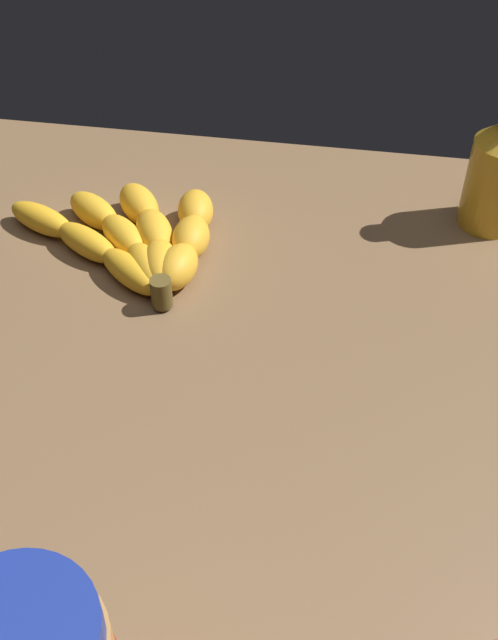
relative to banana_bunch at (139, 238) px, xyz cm
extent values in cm
cube|color=brown|center=(-12.84, 15.45, -3.39)|extent=(81.13, 77.18, 3.44)
ellipsoid|color=gold|center=(-4.85, 3.98, 0.18)|extent=(4.59, 6.34, 3.71)
ellipsoid|color=gold|center=(-5.18, -0.64, 0.18)|extent=(3.83, 5.89, 3.71)
ellipsoid|color=gold|center=(-4.66, -5.24, 0.18)|extent=(4.80, 6.44, 3.71)
ellipsoid|color=gold|center=(-3.15, 3.78, 0.11)|extent=(5.16, 7.26, 3.56)
ellipsoid|color=gold|center=(-1.28, -1.09, 0.11)|extent=(6.12, 7.46, 3.56)
ellipsoid|color=gold|center=(1.50, -5.51, 0.11)|extent=(6.83, 7.36, 3.56)
ellipsoid|color=gold|center=(-1.83, 4.16, -0.10)|extent=(6.56, 7.64, 3.15)
ellipsoid|color=gold|center=(1.72, -0.23, -0.10)|extent=(7.19, 7.28, 3.15)
ellipsoid|color=gold|center=(6.00, -3.90, -0.10)|extent=(7.59, 6.68, 3.15)
ellipsoid|color=gold|center=(-0.40, 4.87, -0.25)|extent=(8.32, 7.25, 2.86)
ellipsoid|color=gold|center=(5.10, 1.22, -0.25)|extent=(8.57, 6.64, 2.86)
ellipsoid|color=gold|center=(10.97, -1.78, -0.25)|extent=(8.71, 5.94, 2.86)
cylinder|color=brown|center=(-4.24, 7.76, 0.13)|extent=(2.00, 2.00, 3.00)
cylinder|color=navy|center=(-8.30, 46.12, 14.09)|extent=(7.84, 7.84, 1.83)
cylinder|color=gold|center=(-35.09, -10.82, 3.12)|extent=(6.36, 6.36, 9.60)
camera|label=1|loc=(-20.85, 58.94, 47.57)|focal=43.26mm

